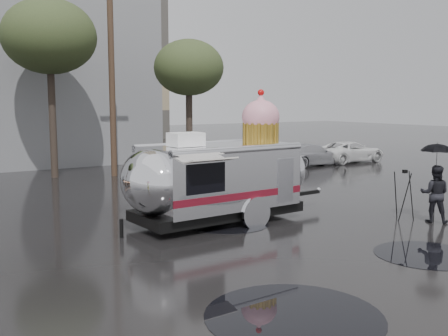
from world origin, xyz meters
TOP-DOWN VIEW (x-y plane):
  - ground at (0.00, 0.00)m, footprint 120.00×120.00m
  - puddles at (-0.08, 1.24)m, footprint 13.77×11.45m
  - utility_pole at (2.50, 14.00)m, footprint 1.60×0.28m
  - tree_mid at (0.00, 15.00)m, footprint 4.20×4.20m
  - tree_right at (6.00, 13.00)m, footprint 3.36×3.36m
  - parked_cars at (11.78, 12.00)m, footprint 13.20×1.90m
  - airstream_trailer at (1.68, 3.28)m, footprint 7.30×3.01m
  - person_right at (6.87, -0.11)m, footprint 0.82×0.91m
  - umbrella_black at (6.87, -0.11)m, footprint 1.14×1.14m
  - tripod at (6.39, 0.58)m, footprint 0.60×0.60m

SIDE VIEW (x-z plane):
  - ground at x=0.00m, z-range 0.00..0.00m
  - puddles at x=-0.08m, z-range 0.00..0.01m
  - parked_cars at x=11.78m, z-range -0.03..1.47m
  - person_right at x=6.87m, z-range 0.00..1.67m
  - tripod at x=6.39m, z-range 0.14..1.64m
  - airstream_trailer at x=1.68m, z-range -0.59..3.35m
  - umbrella_black at x=6.87m, z-range 0.77..3.10m
  - utility_pole at x=2.50m, z-range 0.12..9.12m
  - tree_right at x=6.00m, z-range 1.85..8.27m
  - tree_mid at x=0.00m, z-range 2.33..10.35m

